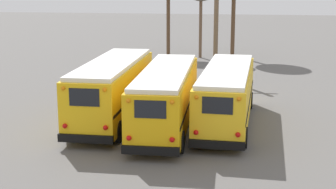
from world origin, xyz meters
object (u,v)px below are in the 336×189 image
at_px(school_bus_1, 166,96).
at_px(school_bus_2, 226,94).
at_px(utility_pole, 216,29).
at_px(school_bus_0, 113,88).

distance_m(school_bus_1, school_bus_2, 3.14).
bearing_deg(utility_pole, school_bus_2, -84.60).
xyz_separation_m(school_bus_0, utility_pole, (4.73, 13.00, 1.90)).
distance_m(school_bus_2, utility_pole, 13.16).
xyz_separation_m(school_bus_0, school_bus_2, (5.96, 0.05, -0.13)).
bearing_deg(school_bus_2, utility_pole, 95.40).
distance_m(school_bus_0, school_bus_1, 3.13).
bearing_deg(utility_pole, school_bus_1, -97.17).
xyz_separation_m(school_bus_2, utility_pole, (-1.22, 12.95, 2.03)).
distance_m(school_bus_1, utility_pole, 14.20).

